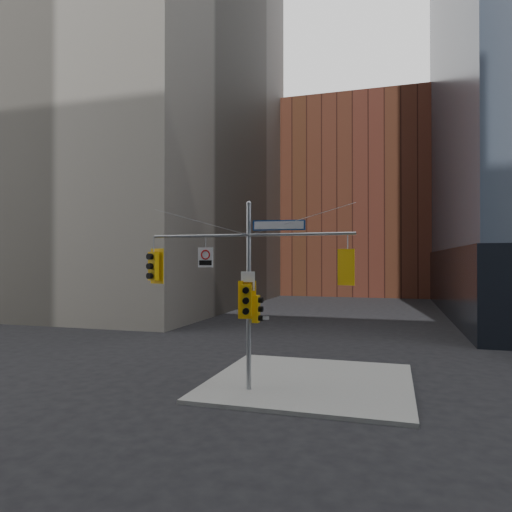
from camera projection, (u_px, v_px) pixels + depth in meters
The scene contains 13 objects.
ground at pixel (231, 410), 15.36m from camera, with size 160.00×160.00×0.00m, color black.
sidewalk_corner at pixel (310, 382), 18.61m from camera, with size 8.00×8.00×0.15m, color gray.
brick_midrise at pixel (358, 202), 71.00m from camera, with size 26.00×20.00×28.00m, color brown.
signal_assembly at pixel (249, 277), 17.30m from camera, with size 8.00×0.80×7.30m.
traffic_light_west_arm at pixel (154, 266), 18.49m from camera, with size 0.67×0.63×1.44m.
traffic_light_east_arm at pixel (348, 267), 16.24m from camera, with size 0.61×0.56×1.29m.
traffic_light_pole_side at pixel (257, 309), 17.20m from camera, with size 0.40×0.34×1.03m.
traffic_light_pole_front at pixel (247, 300), 17.04m from camera, with size 0.68×0.61×1.44m.
street_sign_blade at pixel (279, 225), 16.98m from camera, with size 1.96×0.28×0.38m.
regulatory_sign_arm at pixel (206, 257), 17.80m from camera, with size 0.63×0.06×0.78m.
regulatory_sign_pole at pixel (248, 281), 17.19m from camera, with size 0.55×0.04×0.71m.
street_blade_ew at pixel (260, 318), 17.17m from camera, with size 0.68×0.05×0.14m.
street_blade_ns at pixel (252, 320), 17.73m from camera, with size 0.07×0.70×0.14m.
Camera 1 is at (5.26, -14.50, 5.06)m, focal length 32.00 mm.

